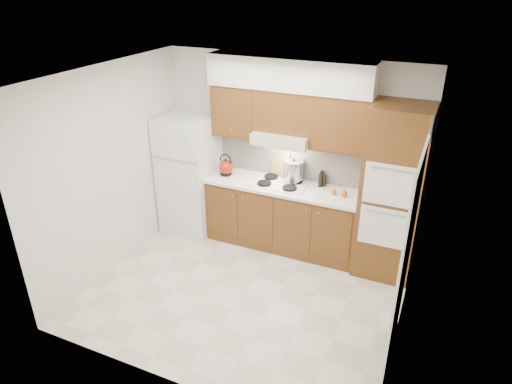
# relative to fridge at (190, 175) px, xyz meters

# --- Properties ---
(floor) EXTENTS (3.60, 3.60, 0.00)m
(floor) POSITION_rel_fridge_xyz_m (1.41, -1.14, -0.86)
(floor) COLOR beige
(floor) RESTS_ON ground
(ceiling) EXTENTS (3.60, 3.60, 0.00)m
(ceiling) POSITION_rel_fridge_xyz_m (1.41, -1.14, 1.74)
(ceiling) COLOR white
(ceiling) RESTS_ON wall_back
(wall_back) EXTENTS (3.60, 0.02, 2.60)m
(wall_back) POSITION_rel_fridge_xyz_m (1.41, 0.36, 0.44)
(wall_back) COLOR silver
(wall_back) RESTS_ON floor
(wall_left) EXTENTS (0.02, 3.00, 2.60)m
(wall_left) POSITION_rel_fridge_xyz_m (-0.40, -1.14, 0.44)
(wall_left) COLOR silver
(wall_left) RESTS_ON floor
(wall_right) EXTENTS (0.02, 3.00, 2.60)m
(wall_right) POSITION_rel_fridge_xyz_m (3.21, -1.14, 0.44)
(wall_right) COLOR silver
(wall_right) RESTS_ON floor
(fridge) EXTENTS (0.75, 0.72, 1.72)m
(fridge) POSITION_rel_fridge_xyz_m (0.00, 0.00, 0.00)
(fridge) COLOR white
(fridge) RESTS_ON floor
(base_cabinets) EXTENTS (2.11, 0.60, 0.90)m
(base_cabinets) POSITION_rel_fridge_xyz_m (1.43, 0.06, -0.41)
(base_cabinets) COLOR brown
(base_cabinets) RESTS_ON floor
(countertop) EXTENTS (2.13, 0.62, 0.04)m
(countertop) POSITION_rel_fridge_xyz_m (1.43, 0.05, 0.06)
(countertop) COLOR white
(countertop) RESTS_ON base_cabinets
(backsplash) EXTENTS (2.11, 0.03, 0.56)m
(backsplash) POSITION_rel_fridge_xyz_m (1.43, 0.34, 0.36)
(backsplash) COLOR white
(backsplash) RESTS_ON countertop
(oven_cabinet) EXTENTS (0.70, 0.65, 2.20)m
(oven_cabinet) POSITION_rel_fridge_xyz_m (2.85, 0.03, 0.24)
(oven_cabinet) COLOR brown
(oven_cabinet) RESTS_ON floor
(upper_cab_left) EXTENTS (0.63, 0.33, 0.70)m
(upper_cab_left) POSITION_rel_fridge_xyz_m (0.69, 0.19, 0.99)
(upper_cab_left) COLOR brown
(upper_cab_left) RESTS_ON wall_back
(upper_cab_right) EXTENTS (0.73, 0.33, 0.70)m
(upper_cab_right) POSITION_rel_fridge_xyz_m (2.12, 0.19, 0.99)
(upper_cab_right) COLOR brown
(upper_cab_right) RESTS_ON wall_back
(range_hood) EXTENTS (0.75, 0.45, 0.15)m
(range_hood) POSITION_rel_fridge_xyz_m (1.38, 0.13, 0.71)
(range_hood) COLOR silver
(range_hood) RESTS_ON wall_back
(upper_cab_over_hood) EXTENTS (0.75, 0.33, 0.55)m
(upper_cab_over_hood) POSITION_rel_fridge_xyz_m (1.38, 0.19, 1.06)
(upper_cab_over_hood) COLOR brown
(upper_cab_over_hood) RESTS_ON range_hood
(soffit) EXTENTS (2.13, 0.36, 0.40)m
(soffit) POSITION_rel_fridge_xyz_m (1.43, 0.18, 1.54)
(soffit) COLOR silver
(soffit) RESTS_ON wall_back
(cooktop) EXTENTS (0.74, 0.50, 0.01)m
(cooktop) POSITION_rel_fridge_xyz_m (1.38, 0.07, 0.09)
(cooktop) COLOR white
(cooktop) RESTS_ON countertop
(doorway) EXTENTS (0.02, 0.90, 2.10)m
(doorway) POSITION_rel_fridge_xyz_m (3.19, -1.49, 0.19)
(doorway) COLOR black
(doorway) RESTS_ON floor
(wall_clock) EXTENTS (0.02, 0.30, 0.30)m
(wall_clock) POSITION_rel_fridge_xyz_m (3.19, -0.59, 1.29)
(wall_clock) COLOR #3F3833
(wall_clock) RESTS_ON wall_right
(kettle) EXTENTS (0.27, 0.27, 0.21)m
(kettle) POSITION_rel_fridge_xyz_m (0.57, 0.04, 0.19)
(kettle) COLOR maroon
(kettle) RESTS_ON countertop
(cutting_board) EXTENTS (0.28, 0.14, 0.36)m
(cutting_board) POSITION_rel_fridge_xyz_m (1.29, 0.31, 0.28)
(cutting_board) COLOR tan
(cutting_board) RESTS_ON countertop
(stock_pot) EXTENTS (0.28, 0.28, 0.27)m
(stock_pot) POSITION_rel_fridge_xyz_m (1.52, 0.20, 0.25)
(stock_pot) COLOR #B9B9BE
(stock_pot) RESTS_ON cooktop
(condiment_a) EXTENTS (0.06, 0.06, 0.19)m
(condiment_a) POSITION_rel_fridge_xyz_m (1.89, 0.29, 0.17)
(condiment_a) COLOR black
(condiment_a) RESTS_ON countertop
(condiment_b) EXTENTS (0.07, 0.07, 0.17)m
(condiment_b) POSITION_rel_fridge_xyz_m (1.90, 0.20, 0.17)
(condiment_b) COLOR black
(condiment_b) RESTS_ON countertop
(condiment_c) EXTENTS (0.08, 0.08, 0.17)m
(condiment_c) POSITION_rel_fridge_xyz_m (1.94, 0.24, 0.16)
(condiment_c) COLOR black
(condiment_c) RESTS_ON countertop
(orange_near) EXTENTS (0.11, 0.11, 0.09)m
(orange_near) POSITION_rel_fridge_xyz_m (2.26, 0.04, 0.12)
(orange_near) COLOR #E65F0C
(orange_near) RESTS_ON countertop
(orange_far) EXTENTS (0.08, 0.08, 0.08)m
(orange_far) POSITION_rel_fridge_xyz_m (2.13, 0.04, 0.12)
(orange_far) COLOR orange
(orange_far) RESTS_ON countertop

